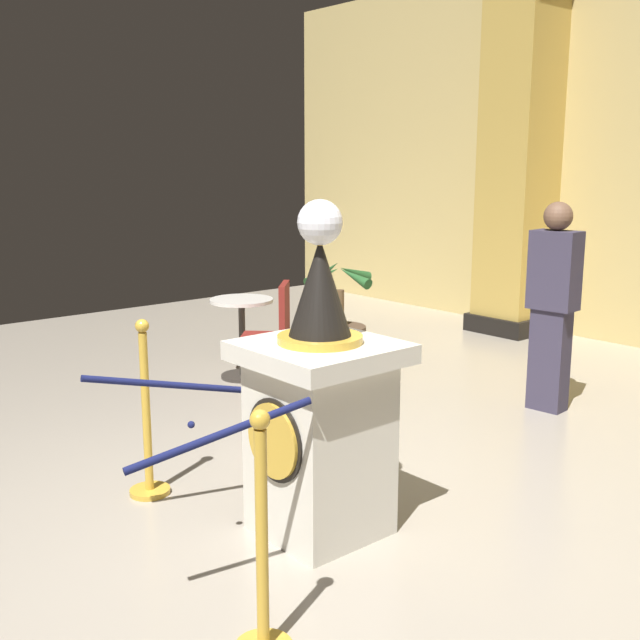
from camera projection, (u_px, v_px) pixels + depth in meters
The scene contains 10 objects.
ground_plane at pixel (288, 528), 4.14m from camera, with size 12.88×12.88×0.00m, color #9E9384.
pedestal_clock at pixel (319, 411), 3.98m from camera, with size 0.73×0.73×1.77m.
stanchion_near at pixel (147, 434), 4.50m from camera, with size 0.24×0.24×1.07m.
stanchion_far at pixel (262, 571), 3.02m from camera, with size 0.24×0.24×1.03m.
velvet_rope at pixel (191, 407), 3.67m from camera, with size 1.06×1.04×0.22m.
column_left at pixel (519, 159), 8.60m from camera, with size 0.81×0.81×4.00m.
potted_palm_left at pixel (339, 341), 7.09m from camera, with size 0.74×0.75×1.09m.
bystander_guest at pixel (553, 302), 5.96m from camera, with size 0.38×0.25×1.65m.
cafe_table at pixel (242, 328), 6.94m from camera, with size 0.57×0.57×0.74m.
cafe_chair_red at pixel (273, 329), 6.41m from camera, with size 0.57×0.57×0.96m.
Camera 1 is at (3.03, -2.35, 1.94)m, focal length 42.91 mm.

